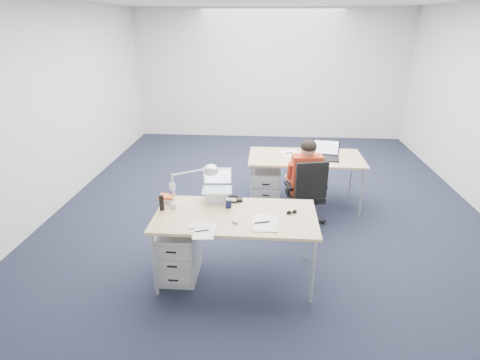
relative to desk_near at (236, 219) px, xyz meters
name	(u,v)px	position (x,y,z in m)	size (l,w,h in m)	color
floor	(267,201)	(0.33, 1.82, -0.68)	(7.00, 7.00, 0.00)	black
room	(271,85)	(0.33, 1.82, 1.03)	(6.02, 7.02, 2.80)	beige
desk_near	(236,219)	(0.00, 0.00, 0.00)	(1.60, 0.80, 0.73)	tan
desk_far	(305,160)	(0.85, 1.81, 0.00)	(1.60, 0.80, 0.73)	tan
office_chair	(305,208)	(0.80, 1.10, -0.41)	(0.73, 0.73, 0.96)	black
seated_person	(304,181)	(0.78, 1.27, -0.10)	(0.39, 0.67, 1.17)	#AC2F18
drawer_pedestal_near	(178,252)	(-0.60, -0.02, -0.41)	(0.40, 0.50, 0.55)	#A2A5A7
drawer_pedestal_far	(266,188)	(0.29, 1.69, -0.41)	(0.40, 0.50, 0.55)	#A2A5A7
silver_laptop	(217,186)	(-0.22, 0.31, 0.21)	(0.31, 0.24, 0.33)	silver
wireless_keyboard	(201,226)	(-0.30, -0.25, 0.05)	(0.24, 0.10, 0.01)	white
computer_mouse	(235,221)	(0.01, -0.15, 0.06)	(0.06, 0.09, 0.03)	white
headphones	(233,199)	(-0.05, 0.33, 0.06)	(0.22, 0.17, 0.04)	black
can_koozie	(228,203)	(-0.09, 0.16, 0.10)	(0.06, 0.06, 0.10)	#121839
water_bottle	(173,190)	(-0.70, 0.31, 0.15)	(0.06, 0.06, 0.21)	silver
bear_figurine	(223,196)	(-0.16, 0.28, 0.11)	(0.07, 0.05, 0.14)	#29671B
book_stack	(168,199)	(-0.74, 0.23, 0.08)	(0.17, 0.13, 0.08)	silver
cordless_phone	(162,203)	(-0.75, 0.04, 0.13)	(0.04, 0.03, 0.17)	black
papers_left	(204,232)	(-0.26, -0.35, 0.05)	(0.19, 0.26, 0.01)	#FCDA92
papers_right	(264,223)	(0.29, -0.16, 0.05)	(0.22, 0.32, 0.01)	#FCDA92
sunglasses	(292,213)	(0.56, 0.06, 0.06)	(0.11, 0.05, 0.03)	black
desk_lamp	(188,185)	(-0.49, 0.12, 0.30)	(0.44, 0.16, 0.50)	silver
dark_laptop	(326,150)	(1.11, 1.73, 0.18)	(0.37, 0.35, 0.27)	black
far_cup	(329,149)	(1.20, 2.01, 0.10)	(0.08, 0.08, 0.11)	white
far_papers	(291,154)	(0.64, 1.90, 0.05)	(0.22, 0.32, 0.01)	white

